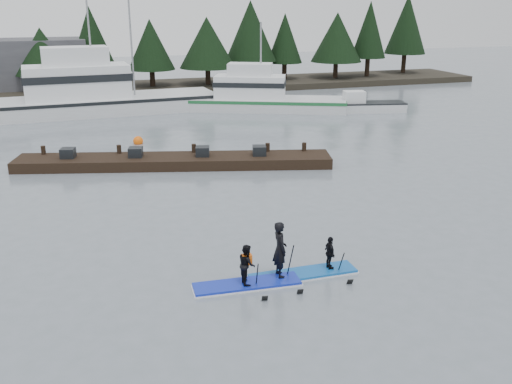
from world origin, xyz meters
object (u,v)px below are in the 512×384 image
object	(u,v)px
fishing_boat_large	(100,103)
fishing_boat_medium	(264,103)
paddleboard_duo	(297,258)
floating_dock	(174,161)
paddleboard_solo	(247,273)

from	to	relation	value
fishing_boat_large	fishing_boat_medium	size ratio (longest dim) A/B	1.38
fishing_boat_large	paddleboard_duo	world-z (taller)	fishing_boat_large
paddleboard_duo	floating_dock	bearing A→B (deg)	96.32
fishing_boat_large	paddleboard_duo	size ratio (longest dim) A/B	5.02
fishing_boat_medium	paddleboard_solo	world-z (taller)	fishing_boat_medium
fishing_boat_large	fishing_boat_medium	distance (m)	12.93
fishing_boat_medium	floating_dock	distance (m)	17.37
fishing_boat_medium	floating_dock	bearing A→B (deg)	-100.75
fishing_boat_medium	paddleboard_duo	bearing A→B (deg)	-82.92
floating_dock	paddleboard_duo	distance (m)	13.95
fishing_boat_large	fishing_boat_medium	xyz separation A→B (m)	(12.64, -2.72, -0.21)
fishing_boat_large	paddleboard_solo	distance (m)	31.17
floating_dock	paddleboard_solo	distance (m)	14.02
fishing_boat_medium	paddleboard_duo	world-z (taller)	fishing_boat_medium
floating_dock	paddleboard_duo	xyz separation A→B (m)	(1.43, -13.87, 0.37)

